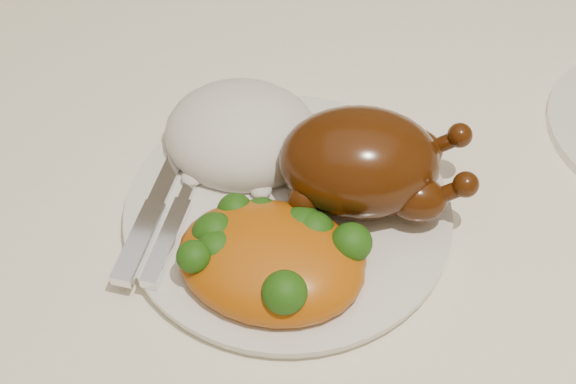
# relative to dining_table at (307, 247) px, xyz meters

# --- Properties ---
(dining_table) EXTENTS (1.60, 0.90, 0.76)m
(dining_table) POSITION_rel_dining_table_xyz_m (0.00, 0.00, 0.00)
(dining_table) COLOR brown
(dining_table) RESTS_ON floor
(tablecloth) EXTENTS (1.73, 1.03, 0.18)m
(tablecloth) POSITION_rel_dining_table_xyz_m (0.00, 0.00, 0.07)
(tablecloth) COLOR white
(tablecloth) RESTS_ON dining_table
(dinner_plate) EXTENTS (0.26, 0.26, 0.01)m
(dinner_plate) POSITION_rel_dining_table_xyz_m (-0.01, -0.05, 0.11)
(dinner_plate) COLOR silver
(dinner_plate) RESTS_ON tablecloth
(roast_chicken) EXTENTS (0.16, 0.11, 0.08)m
(roast_chicken) POSITION_rel_dining_table_xyz_m (0.05, -0.02, 0.15)
(roast_chicken) COLOR #4B1F08
(roast_chicken) RESTS_ON dinner_plate
(rice_mound) EXTENTS (0.13, 0.12, 0.07)m
(rice_mound) POSITION_rel_dining_table_xyz_m (-0.06, 0.01, 0.13)
(rice_mound) COLOR silver
(rice_mound) RESTS_ON dinner_plate
(mac_and_cheese) EXTENTS (0.15, 0.12, 0.06)m
(mac_and_cheese) POSITION_rel_dining_table_xyz_m (-0.00, -0.11, 0.13)
(mac_and_cheese) COLOR #B3570B
(mac_and_cheese) RESTS_ON dinner_plate
(cutlery) EXTENTS (0.04, 0.19, 0.01)m
(cutlery) POSITION_rel_dining_table_xyz_m (-0.10, -0.08, 0.12)
(cutlery) COLOR silver
(cutlery) RESTS_ON dinner_plate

